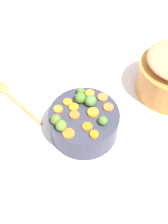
# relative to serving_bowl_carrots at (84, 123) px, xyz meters

# --- Properties ---
(tabletop) EXTENTS (2.40, 2.40, 0.02)m
(tabletop) POSITION_rel_serving_bowl_carrots_xyz_m (0.04, -0.01, -0.06)
(tabletop) COLOR white
(tabletop) RESTS_ON ground
(serving_bowl_carrots) EXTENTS (0.24, 0.24, 0.10)m
(serving_bowl_carrots) POSITION_rel_serving_bowl_carrots_xyz_m (0.00, 0.00, 0.00)
(serving_bowl_carrots) COLOR #353648
(serving_bowl_carrots) RESTS_ON tabletop
(carrot_slice_0) EXTENTS (0.04, 0.04, 0.01)m
(carrot_slice_0) POSITION_rel_serving_bowl_carrots_xyz_m (0.01, 0.04, 0.05)
(carrot_slice_0) COLOR orange
(carrot_slice_0) RESTS_ON serving_bowl_carrots
(carrot_slice_1) EXTENTS (0.04, 0.04, 0.01)m
(carrot_slice_1) POSITION_rel_serving_bowl_carrots_xyz_m (0.09, 0.02, 0.06)
(carrot_slice_1) COLOR orange
(carrot_slice_1) RESTS_ON serving_bowl_carrots
(carrot_slice_2) EXTENTS (0.03, 0.03, 0.01)m
(carrot_slice_2) POSITION_rel_serving_bowl_carrots_xyz_m (-0.02, 0.09, 0.05)
(carrot_slice_2) COLOR orange
(carrot_slice_2) RESTS_ON serving_bowl_carrots
(carrot_slice_3) EXTENTS (0.05, 0.05, 0.01)m
(carrot_slice_3) POSITION_rel_serving_bowl_carrots_xyz_m (0.01, -0.03, 0.06)
(carrot_slice_3) COLOR orange
(carrot_slice_3) RESTS_ON serving_bowl_carrots
(carrot_slice_4) EXTENTS (0.05, 0.05, 0.01)m
(carrot_slice_4) POSITION_rel_serving_bowl_carrots_xyz_m (0.09, -0.03, 0.06)
(carrot_slice_4) COLOR orange
(carrot_slice_4) RESTS_ON serving_bowl_carrots
(carrot_slice_5) EXTENTS (0.04, 0.04, 0.01)m
(carrot_slice_5) POSITION_rel_serving_bowl_carrots_xyz_m (-0.04, -0.03, 0.05)
(carrot_slice_5) COLOR orange
(carrot_slice_5) RESTS_ON serving_bowl_carrots
(carrot_slice_6) EXTENTS (0.04, 0.04, 0.01)m
(carrot_slice_6) POSITION_rel_serving_bowl_carrots_xyz_m (0.02, 0.07, 0.05)
(carrot_slice_6) COLOR orange
(carrot_slice_6) RESTS_ON serving_bowl_carrots
(carrot_slice_7) EXTENTS (0.05, 0.05, 0.01)m
(carrot_slice_7) POSITION_rel_serving_bowl_carrots_xyz_m (0.06, -0.06, 0.05)
(carrot_slice_7) COLOR orange
(carrot_slice_7) RESTS_ON serving_bowl_carrots
(carrot_slice_8) EXTENTS (0.05, 0.05, 0.01)m
(carrot_slice_8) POSITION_rel_serving_bowl_carrots_xyz_m (-0.09, 0.01, 0.05)
(carrot_slice_8) COLOR orange
(carrot_slice_8) RESTS_ON serving_bowl_carrots
(carrot_slice_9) EXTENTS (0.04, 0.04, 0.01)m
(carrot_slice_9) POSITION_rel_serving_bowl_carrots_xyz_m (-0.02, 0.02, 0.06)
(carrot_slice_9) COLOR orange
(carrot_slice_9) RESTS_ON serving_bowl_carrots
(carrot_slice_10) EXTENTS (0.03, 0.03, 0.01)m
(carrot_slice_10) POSITION_rel_serving_bowl_carrots_xyz_m (-0.06, -0.07, 0.06)
(carrot_slice_10) COLOR orange
(carrot_slice_10) RESTS_ON serving_bowl_carrots
(brussels_sprout_0) EXTENTS (0.04, 0.04, 0.04)m
(brussels_sprout_0) POSITION_rel_serving_bowl_carrots_xyz_m (-0.09, 0.04, 0.07)
(brussels_sprout_0) COLOR olive
(brussels_sprout_0) RESTS_ON serving_bowl_carrots
(brussels_sprout_1) EXTENTS (0.03, 0.03, 0.03)m
(brussels_sprout_1) POSITION_rel_serving_bowl_carrots_xyz_m (-0.01, -0.07, 0.07)
(brussels_sprout_1) COLOR #4E812B
(brussels_sprout_1) RESTS_ON serving_bowl_carrots
(brussels_sprout_2) EXTENTS (0.04, 0.04, 0.04)m
(brussels_sprout_2) POSITION_rel_serving_bowl_carrots_xyz_m (-0.07, 0.06, 0.07)
(brussels_sprout_2) COLOR #577029
(brussels_sprout_2) RESTS_ON serving_bowl_carrots
(brussels_sprout_3) EXTENTS (0.04, 0.04, 0.04)m
(brussels_sprout_3) POSITION_rel_serving_bowl_carrots_xyz_m (0.05, -0.00, 0.07)
(brussels_sprout_3) COLOR #51853B
(brussels_sprout_3) RESTS_ON serving_bowl_carrots
(brussels_sprout_4) EXTENTS (0.04, 0.04, 0.04)m
(brussels_sprout_4) POSITION_rel_serving_bowl_carrots_xyz_m (0.04, 0.04, 0.07)
(brussels_sprout_4) COLOR #4A8128
(brussels_sprout_4) RESTS_ON serving_bowl_carrots
(brussels_sprout_5) EXTENTS (0.03, 0.03, 0.03)m
(brussels_sprout_5) POSITION_rel_serving_bowl_carrots_xyz_m (0.07, 0.05, 0.07)
(brussels_sprout_5) COLOR #4D7132
(brussels_sprout_5) RESTS_ON serving_bowl_carrots
(wooden_spoon) EXTENTS (0.12, 0.29, 0.01)m
(wooden_spoon) POSITION_rel_serving_bowl_carrots_xyz_m (0.02, 0.36, -0.05)
(wooden_spoon) COLOR #A87C49
(wooden_spoon) RESTS_ON tabletop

